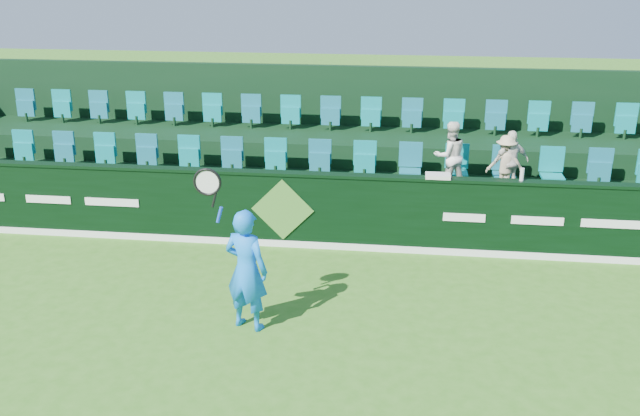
# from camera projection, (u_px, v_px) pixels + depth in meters

# --- Properties ---
(ground) EXTENTS (60.00, 60.00, 0.00)m
(ground) POSITION_uv_depth(u_px,v_px,m) (229.00, 365.00, 8.95)
(ground) COLOR #326E1A
(ground) RESTS_ON ground
(sponsor_hoarding) EXTENTS (16.00, 0.25, 1.35)m
(sponsor_hoarding) POSITION_uv_depth(u_px,v_px,m) (284.00, 209.00, 12.46)
(sponsor_hoarding) COLOR black
(sponsor_hoarding) RESTS_ON ground
(stand_tier_front) EXTENTS (16.00, 2.00, 0.80)m
(stand_tier_front) POSITION_uv_depth(u_px,v_px,m) (294.00, 203.00, 13.58)
(stand_tier_front) COLOR black
(stand_tier_front) RESTS_ON ground
(stand_tier_back) EXTENTS (16.00, 1.80, 1.30)m
(stand_tier_back) POSITION_uv_depth(u_px,v_px,m) (308.00, 163.00, 15.27)
(stand_tier_back) COLOR black
(stand_tier_back) RESTS_ON ground
(stand_rear) EXTENTS (16.00, 4.10, 2.60)m
(stand_rear) POSITION_uv_depth(u_px,v_px,m) (311.00, 133.00, 15.50)
(stand_rear) COLOR black
(stand_rear) RESTS_ON ground
(seat_row_front) EXTENTS (13.50, 0.50, 0.60)m
(seat_row_front) POSITION_uv_depth(u_px,v_px,m) (297.00, 162.00, 13.72)
(seat_row_front) COLOR #166779
(seat_row_front) RESTS_ON stand_tier_front
(seat_row_back) EXTENTS (13.50, 0.50, 0.60)m
(seat_row_back) POSITION_uv_depth(u_px,v_px,m) (310.00, 117.00, 15.23)
(seat_row_back) COLOR #166779
(seat_row_back) RESTS_ON stand_tier_back
(tennis_player) EXTENTS (1.04, 0.59, 2.35)m
(tennis_player) POSITION_uv_depth(u_px,v_px,m) (246.00, 269.00, 9.59)
(tennis_player) COLOR #0E74F1
(tennis_player) RESTS_ON ground
(spectator_left) EXTENTS (0.74, 0.66, 1.27)m
(spectator_left) POSITION_uv_depth(u_px,v_px,m) (450.00, 156.00, 12.91)
(spectator_left) COLOR white
(spectator_left) RESTS_ON stand_tier_front
(spectator_middle) EXTENTS (0.71, 0.46, 1.13)m
(spectator_middle) POSITION_uv_depth(u_px,v_px,m) (511.00, 161.00, 12.80)
(spectator_middle) COLOR white
(spectator_middle) RESTS_ON stand_tier_front
(spectator_right) EXTENTS (0.68, 0.40, 1.04)m
(spectator_right) POSITION_uv_depth(u_px,v_px,m) (505.00, 164.00, 12.82)
(spectator_right) COLOR tan
(spectator_right) RESTS_ON stand_tier_front
(towel) EXTENTS (0.41, 0.27, 0.06)m
(towel) POSITION_uv_depth(u_px,v_px,m) (438.00, 176.00, 11.91)
(towel) COLOR silver
(towel) RESTS_ON sponsor_hoarding
(drinks_bottle) EXTENTS (0.07, 0.07, 0.22)m
(drinks_bottle) POSITION_uv_depth(u_px,v_px,m) (522.00, 174.00, 11.72)
(drinks_bottle) COLOR silver
(drinks_bottle) RESTS_ON sponsor_hoarding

